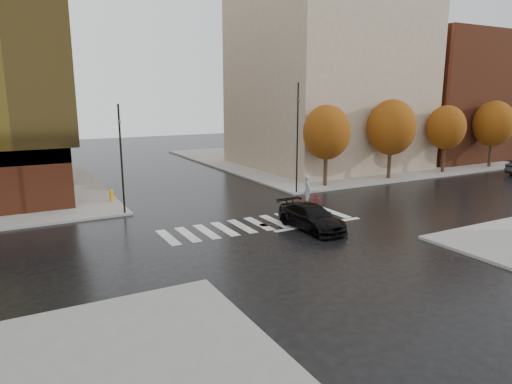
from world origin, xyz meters
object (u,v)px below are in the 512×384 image
at_px(sedan, 311,217).
at_px(fire_hydrant, 111,194).
at_px(traffic_light_nw, 121,153).
at_px(cyclist, 308,196).
at_px(traffic_light_ne, 298,129).

distance_m(sedan, fire_hydrant, 14.63).
height_order(traffic_light_nw, fire_hydrant, traffic_light_nw).
xyz_separation_m(sedan, fire_hydrant, (-8.58, 11.84, -0.09)).
bearing_deg(fire_hydrant, traffic_light_nw, -89.15).
bearing_deg(traffic_light_nw, sedan, 61.43).
height_order(sedan, cyclist, cyclist).
bearing_deg(traffic_light_ne, cyclist, 62.66).
xyz_separation_m(traffic_light_nw, traffic_light_ne, (12.92, 0.00, 0.97)).
height_order(traffic_light_ne, fire_hydrant, traffic_light_ne).
xyz_separation_m(sedan, traffic_light_nw, (-8.53, 8.14, 3.23)).
bearing_deg(sedan, traffic_light_ne, 59.64).
distance_m(cyclist, traffic_light_ne, 5.86).
bearing_deg(fire_hydrant, sedan, -54.06).
xyz_separation_m(sedan, traffic_light_ne, (4.39, 8.14, 4.20)).
bearing_deg(traffic_light_ne, traffic_light_nw, -4.25).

